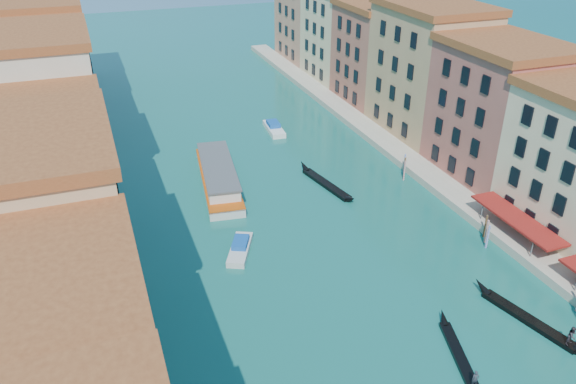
# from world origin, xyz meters

# --- Properties ---
(left_bank_palazzos) EXTENTS (12.80, 128.40, 21.00)m
(left_bank_palazzos) POSITION_xyz_m (-26.00, 64.68, 9.71)
(left_bank_palazzos) COLOR #C7B791
(left_bank_palazzos) RESTS_ON ground
(right_bank_palazzos) EXTENTS (12.80, 128.40, 21.00)m
(right_bank_palazzos) POSITION_xyz_m (30.00, 65.00, 9.75)
(right_bank_palazzos) COLOR #9E4C32
(right_bank_palazzos) RESTS_ON ground
(quay) EXTENTS (4.00, 140.00, 1.00)m
(quay) POSITION_xyz_m (22.00, 65.00, 0.50)
(quay) COLOR #ABA58A
(quay) RESTS_ON ground
(mooring_poles_right) EXTENTS (1.44, 54.24, 3.20)m
(mooring_poles_right) POSITION_xyz_m (19.10, 28.80, 1.30)
(mooring_poles_right) COLOR #522F1C
(mooring_poles_right) RESTS_ON ground
(vaporetto_far) EXTENTS (6.92, 20.09, 2.93)m
(vaporetto_far) POSITION_xyz_m (-5.95, 64.74, 1.32)
(vaporetto_far) COLOR silver
(vaporetto_far) RESTS_ON ground
(gondola_fore) EXTENTS (3.86, 10.59, 2.16)m
(gondola_fore) POSITION_xyz_m (5.50, 25.67, 0.36)
(gondola_fore) COLOR black
(gondola_fore) RESTS_ON ground
(gondola_right) EXTENTS (4.09, 12.57, 2.54)m
(gondola_right) POSITION_xyz_m (14.38, 27.11, 0.49)
(gondola_right) COLOR black
(gondola_right) RESTS_ON ground
(gondola_far) EXTENTS (3.54, 13.24, 1.89)m
(gondola_far) POSITION_xyz_m (7.63, 59.38, 0.39)
(gondola_far) COLOR black
(gondola_far) RESTS_ON ground
(motorboat_mid) EXTENTS (4.49, 6.52, 1.30)m
(motorboat_mid) POSITION_xyz_m (-7.71, 47.80, 0.51)
(motorboat_mid) COLOR silver
(motorboat_mid) RESTS_ON ground
(motorboat_far) EXTENTS (2.77, 7.27, 1.48)m
(motorboat_far) POSITION_xyz_m (7.48, 80.54, 0.57)
(motorboat_far) COLOR white
(motorboat_far) RESTS_ON ground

